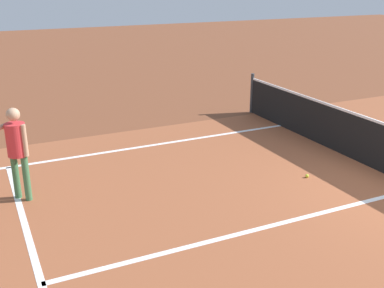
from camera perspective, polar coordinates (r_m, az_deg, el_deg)
name	(u,v)px	position (r m, az deg, el deg)	size (l,w,h in m)	color
line_sideline_left	(33,164)	(9.94, -18.62, -2.24)	(0.10, 11.89, 0.01)	white
line_service_near	(42,284)	(6.24, -17.67, -15.79)	(8.22, 0.10, 0.01)	white
line_center_service	(264,228)	(7.20, 8.66, -9.92)	(0.10, 6.40, 0.01)	white
player_near	(15,145)	(8.10, -20.51, -0.07)	(0.73, 1.03, 1.57)	#3F7247
tennis_ball_near_net	(307,176)	(9.03, 13.69, -3.76)	(0.07, 0.07, 0.07)	#CCE033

